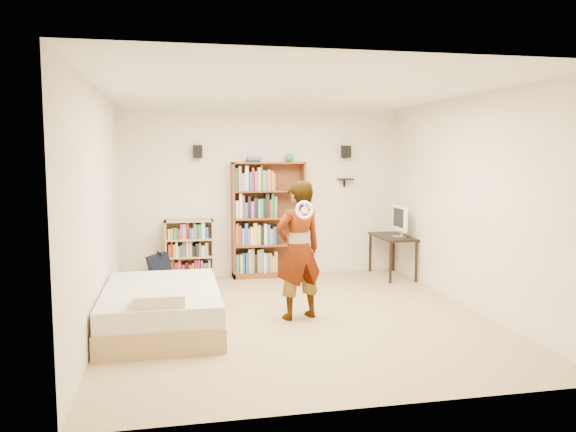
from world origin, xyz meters
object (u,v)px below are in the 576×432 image
Objects in this scene: person at (298,250)px; low_bookshelf at (189,250)px; tall_bookshelf at (268,220)px; daybed at (162,303)px; computer_desk at (392,256)px.

low_bookshelf is at bearing -80.52° from person.
tall_bookshelf is 0.93× the size of daybed.
low_bookshelf is 0.96× the size of computer_desk.
computer_desk is 4.11m from daybed.
person is at bearing -91.02° from tall_bookshelf.
tall_bookshelf is 2.07m from computer_desk.
low_bookshelf reaches higher than computer_desk.
tall_bookshelf is at bearing 56.26° from daybed.
tall_bookshelf is 2.38m from person.
tall_bookshelf is at bearing 167.62° from computer_desk.
daybed is (-3.57, -2.02, -0.04)m from computer_desk.
daybed is 1.20× the size of person.
person is at bearing -135.37° from computer_desk.
person is (-0.04, -2.38, -0.09)m from tall_bookshelf.
daybed is at bearing -150.51° from computer_desk.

